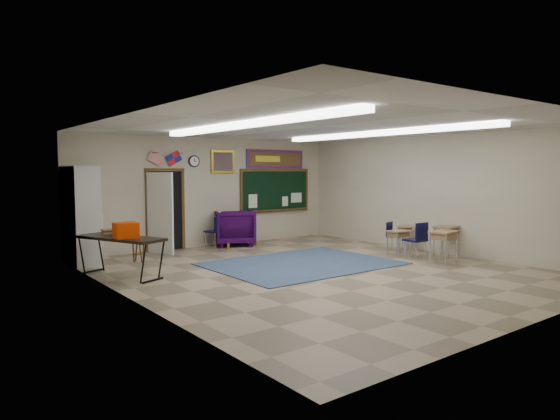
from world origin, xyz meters
TOP-DOWN VIEW (x-y plane):
  - floor at (0.00, 0.00)m, footprint 9.00×9.00m
  - back_wall at (0.00, 4.50)m, footprint 8.00×0.04m
  - front_wall at (0.00, -4.50)m, footprint 8.00×0.04m
  - left_wall at (-4.00, 0.00)m, footprint 0.04×9.00m
  - right_wall at (4.00, 0.00)m, footprint 0.04×9.00m
  - ceiling at (0.00, 0.00)m, footprint 8.00×9.00m
  - area_rug at (0.20, 0.80)m, footprint 4.00×3.00m
  - fluorescent_strips at (0.00, 0.00)m, footprint 3.86×6.00m
  - doorway at (-1.50, 4.35)m, footprint 1.10×0.89m
  - chalkboard at (2.20, 4.46)m, footprint 2.55×0.14m
  - bulletin_board at (2.20, 4.47)m, footprint 2.10×0.05m
  - framed_art_print at (0.35, 4.47)m, footprint 0.75×0.05m
  - wall_clock at (-0.55, 4.47)m, footprint 0.32×0.05m
  - wall_flags at (-1.40, 4.44)m, footprint 1.16×0.06m
  - storage_cabinet at (-3.71, 3.85)m, footprint 0.59×1.25m
  - wingback_armchair at (0.51, 4.15)m, footprint 1.43×1.45m
  - student_chair_reading at (-0.17, 4.10)m, footprint 0.56×0.56m
  - student_chair_desk_a at (2.63, -0.42)m, footprint 0.47×0.47m
  - student_chair_desk_b at (3.19, 0.63)m, footprint 0.48×0.48m
  - student_desk_front_left at (2.74, 0.15)m, footprint 0.56×0.44m
  - student_desk_front_right at (3.57, 0.60)m, footprint 0.69×0.66m
  - student_desk_back_left at (2.77, -1.10)m, footprint 0.68×0.54m
  - student_desk_back_right at (3.65, -0.56)m, footprint 0.70×0.58m
  - folding_table at (-3.51, 1.94)m, footprint 1.32×2.03m
  - wooden_stool at (-2.61, 3.30)m, footprint 0.31×0.31m

SIDE VIEW (x-z plane):
  - floor at x=0.00m, z-range 0.00..0.00m
  - area_rug at x=0.20m, z-range 0.00..0.02m
  - wooden_stool at x=-2.61m, z-range 0.01..0.56m
  - student_desk_front_left at x=2.74m, z-range 0.04..0.68m
  - student_desk_front_right at x=3.57m, z-range 0.04..0.71m
  - student_chair_desk_b at x=3.19m, z-range 0.00..0.77m
  - student_desk_back_left at x=2.77m, z-range 0.04..0.79m
  - student_desk_back_right at x=3.65m, z-range 0.04..0.79m
  - student_chair_reading at x=-0.17m, z-range 0.00..0.85m
  - folding_table at x=-3.51m, z-range -0.11..0.99m
  - student_chair_desk_a at x=2.63m, z-range 0.00..0.90m
  - wingback_armchair at x=0.51m, z-range 0.00..1.00m
  - doorway at x=-1.50m, z-range -0.02..2.14m
  - storage_cabinet at x=-3.71m, z-range 0.00..2.20m
  - chalkboard at x=2.20m, z-range 0.81..2.11m
  - back_wall at x=0.00m, z-range 0.00..3.00m
  - front_wall at x=0.00m, z-range 0.00..3.00m
  - left_wall at x=-4.00m, z-range 0.00..3.00m
  - right_wall at x=4.00m, z-range 0.00..3.00m
  - framed_art_print at x=0.35m, z-range 2.02..2.67m
  - wall_clock at x=-0.55m, z-range 2.19..2.51m
  - bulletin_board at x=2.20m, z-range 2.18..2.73m
  - wall_flags at x=-1.40m, z-range 2.13..2.83m
  - fluorescent_strips at x=0.00m, z-range 2.89..2.99m
  - ceiling at x=0.00m, z-range 2.98..3.02m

